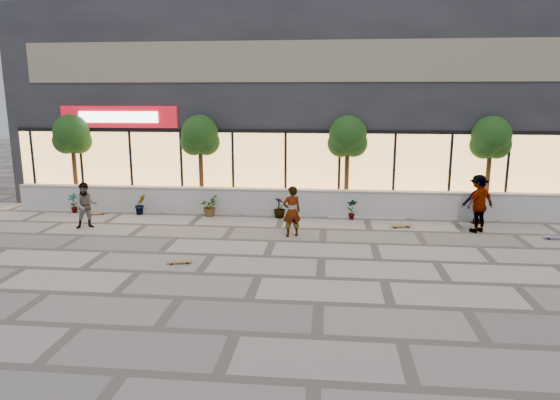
# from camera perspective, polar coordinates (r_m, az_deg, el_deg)

# --- Properties ---
(ground) EXTENTS (80.00, 80.00, 0.00)m
(ground) POSITION_cam_1_polar(r_m,az_deg,el_deg) (13.33, -2.47, -8.66)
(ground) COLOR #ABA094
(ground) RESTS_ON ground
(planter_wall) EXTENTS (22.00, 0.42, 1.04)m
(planter_wall) POSITION_cam_1_polar(r_m,az_deg,el_deg) (19.88, 0.39, -0.20)
(planter_wall) COLOR silver
(planter_wall) RESTS_ON ground
(retail_building) EXTENTS (24.00, 9.17, 8.50)m
(retail_building) POSITION_cam_1_polar(r_m,az_deg,el_deg) (24.91, 1.60, 10.86)
(retail_building) COLOR black
(retail_building) RESTS_ON ground
(shrub_a) EXTENTS (0.43, 0.29, 0.81)m
(shrub_a) POSITION_cam_1_polar(r_m,az_deg,el_deg) (21.87, -22.53, -0.32)
(shrub_a) COLOR #123711
(shrub_a) RESTS_ON ground
(shrub_b) EXTENTS (0.57, 0.57, 0.81)m
(shrub_b) POSITION_cam_1_polar(r_m,az_deg,el_deg) (20.70, -15.68, -0.50)
(shrub_b) COLOR #123711
(shrub_b) RESTS_ON ground
(shrub_c) EXTENTS (0.68, 0.77, 0.81)m
(shrub_c) POSITION_cam_1_polar(r_m,az_deg,el_deg) (19.85, -8.13, -0.68)
(shrub_c) COLOR #123711
(shrub_c) RESTS_ON ground
(shrub_d) EXTENTS (0.64, 0.64, 0.81)m
(shrub_d) POSITION_cam_1_polar(r_m,az_deg,el_deg) (19.38, -0.06, -0.87)
(shrub_d) COLOR #123711
(shrub_d) RESTS_ON ground
(shrub_e) EXTENTS (0.46, 0.35, 0.81)m
(shrub_e) POSITION_cam_1_polar(r_m,az_deg,el_deg) (19.30, 8.24, -1.04)
(shrub_e) COLOR #123711
(shrub_e) RESTS_ON ground
(tree_west) EXTENTS (1.60, 1.50, 3.92)m
(tree_west) POSITION_cam_1_polar(r_m,az_deg,el_deg) (22.85, -22.68, 6.71)
(tree_west) COLOR #472F19
(tree_west) RESTS_ON ground
(tree_midwest) EXTENTS (1.60, 1.50, 3.92)m
(tree_midwest) POSITION_cam_1_polar(r_m,az_deg,el_deg) (20.82, -9.13, 7.05)
(tree_midwest) COLOR #472F19
(tree_midwest) RESTS_ON ground
(tree_mideast) EXTENTS (1.60, 1.50, 3.92)m
(tree_mideast) POSITION_cam_1_polar(r_m,az_deg,el_deg) (20.14, 7.74, 6.94)
(tree_mideast) COLOR #472F19
(tree_mideast) RESTS_ON ground
(tree_east) EXTENTS (1.60, 1.50, 3.92)m
(tree_east) POSITION_cam_1_polar(r_m,az_deg,el_deg) (21.05, 22.96, 6.33)
(tree_east) COLOR #472F19
(tree_east) RESTS_ON ground
(skater_center) EXTENTS (0.74, 0.63, 1.73)m
(skater_center) POSITION_cam_1_polar(r_m,az_deg,el_deg) (16.71, 1.35, -1.31)
(skater_center) COLOR white
(skater_center) RESTS_ON ground
(skater_left) EXTENTS (1.00, 0.92, 1.66)m
(skater_left) POSITION_cam_1_polar(r_m,az_deg,el_deg) (19.08, -21.28, -0.59)
(skater_left) COLOR tan
(skater_left) RESTS_ON ground
(skater_right_near) EXTENTS (1.19, 0.99, 1.91)m
(skater_right_near) POSITION_cam_1_polar(r_m,az_deg,el_deg) (18.53, 21.87, -0.58)
(skater_right_near) COLOR silver
(skater_right_near) RESTS_ON ground
(skater_right_far) EXTENTS (1.27, 0.85, 1.83)m
(skater_right_far) POSITION_cam_1_polar(r_m,az_deg,el_deg) (19.80, 21.68, 0.07)
(skater_right_far) COLOR maroon
(skater_right_far) RESTS_ON ground
(skateboard_center) EXTENTS (0.72, 0.34, 0.08)m
(skateboard_center) POSITION_cam_1_polar(r_m,az_deg,el_deg) (14.47, -11.42, -6.92)
(skateboard_center) COLOR olive
(skateboard_center) RESTS_ON ground
(skateboard_left) EXTENTS (0.71, 0.47, 0.08)m
(skateboard_left) POSITION_cam_1_polar(r_m,az_deg,el_deg) (21.23, -20.19, -1.41)
(skateboard_left) COLOR #C05624
(skateboard_left) RESTS_ON ground
(skateboard_right_near) EXTENTS (0.80, 0.39, 0.09)m
(skateboard_right_near) POSITION_cam_1_polar(r_m,az_deg,el_deg) (18.50, 13.69, -2.87)
(skateboard_right_near) COLOR brown
(skateboard_right_near) RESTS_ON ground
(skateboard_right_far) EXTENTS (0.82, 0.23, 0.10)m
(skateboard_right_far) POSITION_cam_1_polar(r_m,az_deg,el_deg) (18.90, 29.05, -3.72)
(skateboard_right_far) COLOR #595093
(skateboard_right_far) RESTS_ON ground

